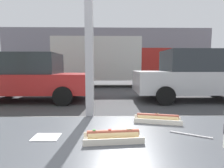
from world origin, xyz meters
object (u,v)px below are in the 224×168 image
object	(u,v)px
parked_car_silver	(195,76)
parked_car_red	(31,77)
hotdog_tray_near	(157,118)
box_truck	(109,61)
hotdog_tray_far	(113,136)

from	to	relation	value
parked_car_silver	parked_car_red	bearing A→B (deg)	180.00
hotdog_tray_near	box_truck	xyz separation A→B (m)	(-0.26, 10.54, 0.64)
hotdog_tray_near	hotdog_tray_far	distance (m)	0.37
hotdog_tray_far	parked_car_silver	distance (m)	6.78
parked_car_silver	box_truck	xyz separation A→B (m)	(-3.26, 4.86, 0.70)
hotdog_tray_near	parked_car_red	distance (m)	6.51
hotdog_tray_far	parked_car_red	world-z (taller)	parked_car_red
parked_car_red	parked_car_silver	size ratio (longest dim) A/B	0.97
hotdog_tray_near	parked_car_silver	size ratio (longest dim) A/B	0.06
parked_car_red	parked_car_silver	xyz separation A→B (m)	(6.17, -0.00, 0.05)
parked_car_red	box_truck	world-z (taller)	box_truck
hotdog_tray_near	box_truck	world-z (taller)	box_truck
hotdog_tray_far	parked_car_red	bearing A→B (deg)	116.04
hotdog_tray_near	parked_car_red	world-z (taller)	parked_car_red
box_truck	parked_car_silver	bearing A→B (deg)	-56.10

